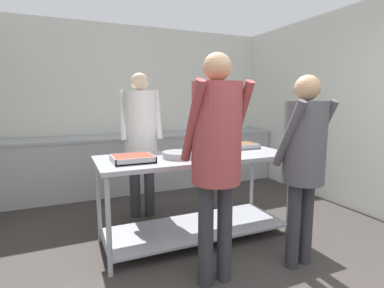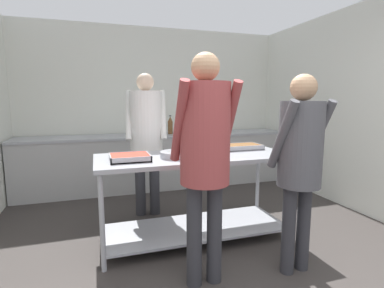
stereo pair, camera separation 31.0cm
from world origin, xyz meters
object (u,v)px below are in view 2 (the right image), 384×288
object	(u,v)px
serving_tray_roast	(130,157)
cook_behind_counter	(146,130)
guest_serving_left	(300,153)
water_bottle	(170,125)
sauce_pan	(177,154)
plate_stack	(206,149)
serving_tray_vegetables	(239,147)
guest_serving_right	(205,146)

from	to	relation	value
serving_tray_roast	cook_behind_counter	world-z (taller)	cook_behind_counter
guest_serving_left	water_bottle	distance (m)	2.84
serving_tray_roast	sauce_pan	distance (m)	0.45
plate_stack	sauce_pan	bearing A→B (deg)	-148.45
serving_tray_roast	plate_stack	distance (m)	0.87
plate_stack	serving_tray_vegetables	distance (m)	0.41
serving_tray_roast	guest_serving_left	xyz separation A→B (m)	(1.28, -0.78, 0.10)
water_bottle	sauce_pan	bearing A→B (deg)	-102.13
serving_tray_roast	water_bottle	distance (m)	2.23
serving_tray_vegetables	cook_behind_counter	size ratio (longest dim) A/B	0.28
guest_serving_right	cook_behind_counter	xyz separation A→B (m)	(-0.18, 1.58, -0.02)
guest_serving_left	cook_behind_counter	size ratio (longest dim) A/B	0.94
sauce_pan	guest_serving_right	distance (m)	0.71
sauce_pan	plate_stack	size ratio (longest dim) A/B	1.76
sauce_pan	water_bottle	distance (m)	2.11
guest_serving_left	water_bottle	world-z (taller)	guest_serving_left
guest_serving_left	cook_behind_counter	world-z (taller)	cook_behind_counter
cook_behind_counter	water_bottle	xyz separation A→B (m)	(0.59, 1.16, -0.06)
serving_tray_roast	serving_tray_vegetables	bearing A→B (deg)	11.09
guest_serving_left	water_bottle	bearing A→B (deg)	97.84
serving_tray_vegetables	serving_tray_roast	bearing A→B (deg)	-168.91
serving_tray_roast	guest_serving_left	distance (m)	1.50
serving_tray_vegetables	guest_serving_right	size ratio (longest dim) A/B	0.28
plate_stack	water_bottle	size ratio (longest dim) A/B	0.84
guest_serving_left	guest_serving_right	bearing A→B (deg)	174.68
sauce_pan	guest_serving_right	size ratio (longest dim) A/B	0.25
serving_tray_roast	guest_serving_right	distance (m)	0.87
serving_tray_roast	water_bottle	bearing A→B (deg)	66.48
serving_tray_vegetables	guest_serving_right	distance (m)	1.23
guest_serving_right	water_bottle	size ratio (longest dim) A/B	5.84
plate_stack	guest_serving_right	distance (m)	1.01
sauce_pan	guest_serving_left	xyz separation A→B (m)	(0.83, -0.76, 0.09)
plate_stack	water_bottle	xyz separation A→B (m)	(0.05, 1.82, 0.11)
cook_behind_counter	water_bottle	size ratio (longest dim) A/B	5.75
plate_stack	cook_behind_counter	size ratio (longest dim) A/B	0.15
sauce_pan	guest_serving_right	world-z (taller)	guest_serving_right
guest_serving_left	plate_stack	bearing A→B (deg)	113.80
plate_stack	water_bottle	world-z (taller)	water_bottle
sauce_pan	guest_serving_right	bearing A→B (deg)	-86.96
cook_behind_counter	water_bottle	bearing A→B (deg)	63.15
plate_stack	serving_tray_roast	bearing A→B (deg)	-165.09
guest_serving_right	serving_tray_vegetables	bearing A→B (deg)	51.11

